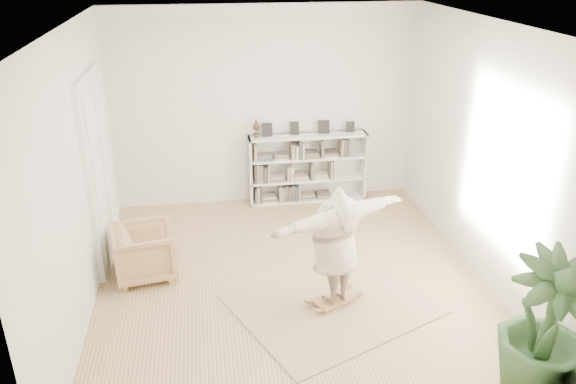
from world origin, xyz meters
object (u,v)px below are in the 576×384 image
object	(u,v)px
houseplant	(545,329)
person	(336,242)
bookshelf	(307,169)
armchair	(145,252)
rocker_board	(334,300)

from	to	relation	value
houseplant	person	bearing A→B (deg)	132.48
bookshelf	person	distance (m)	3.47
bookshelf	houseplant	xyz separation A→B (m)	(1.48, -5.37, 0.21)
armchair	person	xyz separation A→B (m)	(2.55, -1.15, 0.57)
person	houseplant	bearing A→B (deg)	108.85
bookshelf	rocker_board	size ratio (longest dim) A/B	3.55
armchair	rocker_board	size ratio (longest dim) A/B	1.38
bookshelf	armchair	xyz separation A→B (m)	(-2.83, -2.29, -0.25)
bookshelf	person	world-z (taller)	person
rocker_board	bookshelf	bearing A→B (deg)	61.75
rocker_board	person	bearing A→B (deg)	111.37
houseplant	bookshelf	bearing A→B (deg)	105.46
bookshelf	armchair	distance (m)	3.65
person	rocker_board	bearing A→B (deg)	111.37
armchair	rocker_board	bearing A→B (deg)	-123.14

